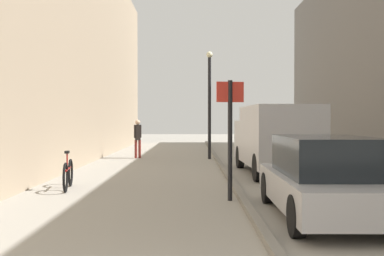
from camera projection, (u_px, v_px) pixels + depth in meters
name	position (u px, v px, depth m)	size (l,w,h in m)	color
ground_plane	(177.00, 174.00, 14.97)	(80.00, 80.00, 0.00)	gray
building_facade_left	(15.00, 22.00, 14.88)	(3.16, 40.00, 9.76)	gray
kerb_strip	(225.00, 172.00, 14.96)	(0.16, 40.00, 0.12)	slate
pedestrian_main_foreground	(138.00, 136.00, 21.04)	(0.33, 0.25, 1.74)	maroon
delivery_van	(275.00, 137.00, 14.87)	(2.10, 5.35, 2.17)	#B7B7BC
parked_car	(326.00, 178.00, 8.29)	(1.88, 4.22, 1.45)	#B7B7BC
street_sign_post	(230.00, 129.00, 10.00)	(0.60, 0.13, 2.60)	black
lamp_post	(210.00, 98.00, 20.50)	(0.28, 0.28, 4.76)	black
bicycle_leaning	(68.00, 174.00, 11.63)	(0.32, 1.76, 0.98)	black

